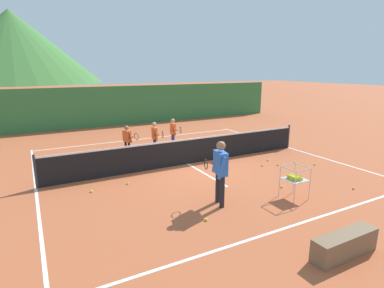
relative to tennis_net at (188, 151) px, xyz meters
name	(u,v)px	position (x,y,z in m)	size (l,w,h in m)	color
ground_plane	(188,164)	(0.00, 0.00, -0.50)	(120.00, 120.00, 0.00)	#B25633
line_baseline_near	(294,225)	(0.00, -5.28, -0.50)	(10.29, 0.08, 0.01)	white
line_baseline_far	(144,139)	(0.00, 4.81, -0.50)	(10.29, 0.08, 0.01)	white
line_sideline_west	(36,188)	(-5.15, 0.00, -0.50)	(0.08, 10.10, 0.01)	white
line_sideline_east	(288,148)	(5.15, 0.00, -0.50)	(0.08, 10.10, 0.01)	white
line_service_center	(188,164)	(0.00, 0.00, -0.50)	(0.08, 5.23, 0.01)	white
tennis_net	(188,151)	(0.00, 0.00, 0.00)	(10.28, 0.08, 1.05)	#333338
instructor	(220,167)	(-0.90, -3.53, 0.53)	(0.44, 0.84, 1.72)	black
student_0	(127,138)	(-1.68, 2.03, 0.27)	(0.54, 0.55, 1.28)	black
student_1	(155,135)	(-0.59, 1.81, 0.32)	(0.42, 0.70, 1.37)	navy
student_2	(173,131)	(0.51, 2.39, 0.31)	(0.42, 0.70, 1.34)	navy
ball_cart	(295,178)	(1.13, -4.16, 0.10)	(0.58, 0.58, 0.90)	#B7B7BC
tennis_ball_0	(295,162)	(3.62, -1.83, -0.47)	(0.07, 0.07, 0.07)	yellow
tennis_ball_1	(354,188)	(3.20, -4.55, -0.47)	(0.07, 0.07, 0.07)	yellow
tennis_ball_2	(268,160)	(2.92, -1.14, -0.47)	(0.07, 0.07, 0.07)	yellow
tennis_ball_3	(315,164)	(4.08, -2.38, -0.47)	(0.07, 0.07, 0.07)	yellow
tennis_ball_4	(91,191)	(-3.73, -1.10, -0.47)	(0.07, 0.07, 0.07)	yellow
tennis_ball_5	(282,187)	(1.40, -3.45, -0.47)	(0.07, 0.07, 0.07)	yellow
tennis_ball_6	(278,165)	(2.84, -1.77, -0.47)	(0.07, 0.07, 0.07)	yellow
tennis_ball_7	(128,183)	(-2.61, -0.97, -0.47)	(0.07, 0.07, 0.07)	yellow
tennis_ball_8	(262,165)	(2.29, -1.54, -0.47)	(0.07, 0.07, 0.07)	yellow
tennis_ball_9	(206,219)	(-1.67, -4.14, -0.47)	(0.07, 0.07, 0.07)	yellow
windscreen_fence	(120,106)	(0.00, 9.20, 0.72)	(22.64, 0.08, 2.44)	#33753D
courtside_bench	(345,245)	(-0.04, -6.58, -0.27)	(1.50, 0.36, 0.46)	brown
hill_0	(13,47)	(-6.61, 79.37, 8.08)	(40.63, 40.63, 17.15)	#427A38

